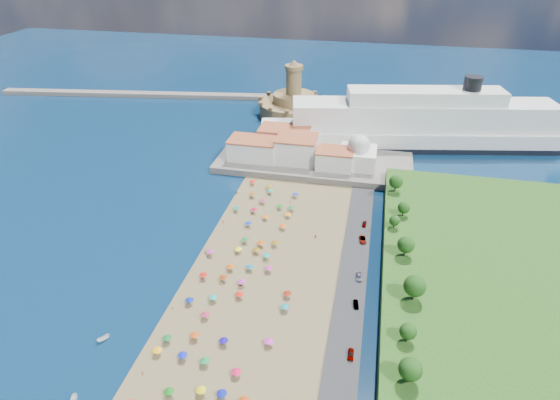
# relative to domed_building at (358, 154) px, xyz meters

# --- Properties ---
(ground) EXTENTS (700.00, 700.00, 0.00)m
(ground) POSITION_rel_domed_building_xyz_m (-30.00, -71.00, -8.97)
(ground) COLOR #071938
(ground) RESTS_ON ground
(terrace) EXTENTS (90.00, 36.00, 3.00)m
(terrace) POSITION_rel_domed_building_xyz_m (-20.00, 2.00, -7.47)
(terrace) COLOR #59544C
(terrace) RESTS_ON ground
(jetty) EXTENTS (18.00, 70.00, 2.40)m
(jetty) POSITION_rel_domed_building_xyz_m (-42.00, 37.00, -7.77)
(jetty) COLOR #59544C
(jetty) RESTS_ON ground
(breakwater) EXTENTS (199.03, 34.77, 2.60)m
(breakwater) POSITION_rel_domed_building_xyz_m (-140.00, 82.00, -7.67)
(breakwater) COLOR #59544C
(breakwater) RESTS_ON ground
(waterfront_buildings) EXTENTS (57.00, 29.00, 11.00)m
(waterfront_buildings) POSITION_rel_domed_building_xyz_m (-33.05, 2.64, -1.10)
(waterfront_buildings) COLOR silver
(waterfront_buildings) RESTS_ON terrace
(domed_building) EXTENTS (16.00, 16.00, 15.00)m
(domed_building) POSITION_rel_domed_building_xyz_m (0.00, 0.00, 0.00)
(domed_building) COLOR silver
(domed_building) RESTS_ON terrace
(fortress) EXTENTS (40.00, 40.00, 32.40)m
(fortress) POSITION_rel_domed_building_xyz_m (-42.00, 67.00, -2.29)
(fortress) COLOR olive
(fortress) RESTS_ON ground
(cruise_ship) EXTENTS (163.66, 54.13, 35.43)m
(cruise_ship) POSITION_rel_domed_building_xyz_m (28.87, 37.05, 1.52)
(cruise_ship) COLOR black
(cruise_ship) RESTS_ON ground
(beach_parasols) EXTENTS (32.41, 115.90, 2.20)m
(beach_parasols) POSITION_rel_domed_building_xyz_m (-31.21, -82.10, -6.83)
(beach_parasols) COLOR gray
(beach_parasols) RESTS_ON beach
(beachgoers) EXTENTS (37.80, 92.40, 1.86)m
(beachgoers) POSITION_rel_domed_building_xyz_m (-35.11, -63.17, -7.85)
(beachgoers) COLOR tan
(beachgoers) RESTS_ON beach
(moored_boats) EXTENTS (6.24, 22.99, 1.53)m
(moored_boats) POSITION_rel_domed_building_xyz_m (-57.87, -127.07, -8.24)
(moored_boats) COLOR white
(moored_boats) RESTS_ON ground
(parked_cars) EXTENTS (2.84, 66.61, 1.33)m
(parked_cars) POSITION_rel_domed_building_xyz_m (6.00, -73.13, -7.64)
(parked_cars) COLOR gray
(parked_cars) RESTS_ON promenade
(hillside_trees) EXTENTS (14.00, 110.08, 7.98)m
(hillside_trees) POSITION_rel_domed_building_xyz_m (18.69, -80.18, 1.14)
(hillside_trees) COLOR #382314
(hillside_trees) RESTS_ON hillside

